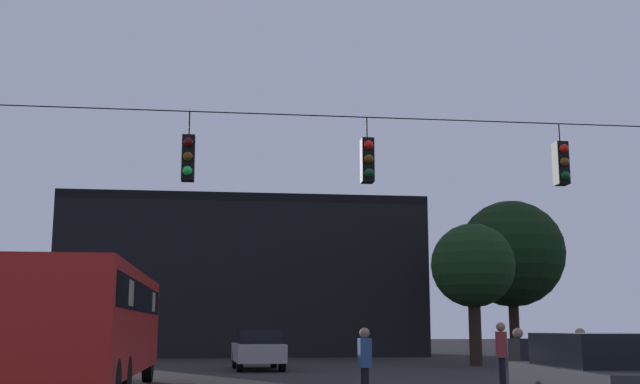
# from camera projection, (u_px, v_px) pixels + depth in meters

# --- Properties ---
(ground_plane) EXTENTS (168.00, 168.00, 0.00)m
(ground_plane) POSITION_uv_depth(u_px,v_px,m) (253.00, 373.00, 28.26)
(ground_plane) COLOR black
(ground_plane) RESTS_ON ground
(overhead_signal_span) EXTENTS (19.84, 0.44, 6.79)m
(overhead_signal_span) POSITION_uv_depth(u_px,v_px,m) (280.00, 215.00, 16.02)
(overhead_signal_span) COLOR black
(overhead_signal_span) RESTS_ON ground
(city_bus) EXTENTS (2.59, 11.01, 3.00)m
(city_bus) POSITION_uv_depth(u_px,v_px,m) (91.00, 317.00, 19.59)
(city_bus) COLOR #B21E19
(city_bus) RESTS_ON ground
(car_near_right) EXTENTS (2.05, 4.42, 1.52)m
(car_near_right) POSITION_uv_depth(u_px,v_px,m) (606.00, 380.00, 12.11)
(car_near_right) COLOR #2D2D33
(car_near_right) RESTS_ON ground
(car_far_left) EXTENTS (1.99, 4.40, 1.52)m
(car_far_left) POSITION_uv_depth(u_px,v_px,m) (258.00, 349.00, 30.23)
(car_far_left) COLOR #99999E
(car_far_left) RESTS_ON ground
(pedestrian_crossing_left) EXTENTS (0.24, 0.36, 1.61)m
(pedestrian_crossing_left) POSITION_uv_depth(u_px,v_px,m) (365.00, 362.00, 16.09)
(pedestrian_crossing_left) COLOR black
(pedestrian_crossing_left) RESTS_ON ground
(pedestrian_crossing_center) EXTENTS (0.30, 0.40, 1.75)m
(pedestrian_crossing_center) POSITION_uv_depth(u_px,v_px,m) (502.00, 352.00, 19.69)
(pedestrian_crossing_center) COLOR black
(pedestrian_crossing_center) RESTS_ON ground
(pedestrian_crossing_right) EXTENTS (0.35, 0.42, 1.60)m
(pedestrian_crossing_right) POSITION_uv_depth(u_px,v_px,m) (519.00, 363.00, 15.97)
(pedestrian_crossing_right) COLOR black
(pedestrian_crossing_right) RESTS_ON ground
(pedestrian_near_bus) EXTENTS (0.24, 0.36, 1.60)m
(pedestrian_near_bus) POSITION_uv_depth(u_px,v_px,m) (582.00, 362.00, 16.46)
(pedestrian_near_bus) COLOR black
(pedestrian_near_bus) RESTS_ON ground
(corner_building) EXTENTS (20.95, 8.06, 9.16)m
(corner_building) POSITION_uv_depth(u_px,v_px,m) (243.00, 278.00, 46.91)
(corner_building) COLOR black
(corner_building) RESTS_ON ground
(tree_left_silhouette) EXTENTS (5.63, 5.63, 8.32)m
(tree_left_silhouette) POSITION_uv_depth(u_px,v_px,m) (511.00, 254.00, 41.21)
(tree_left_silhouette) COLOR black
(tree_left_silhouette) RESTS_ON ground
(tree_behind_building) EXTENTS (3.67, 3.67, 6.15)m
(tree_behind_building) POSITION_uv_depth(u_px,v_px,m) (473.00, 266.00, 33.97)
(tree_behind_building) COLOR black
(tree_behind_building) RESTS_ON ground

